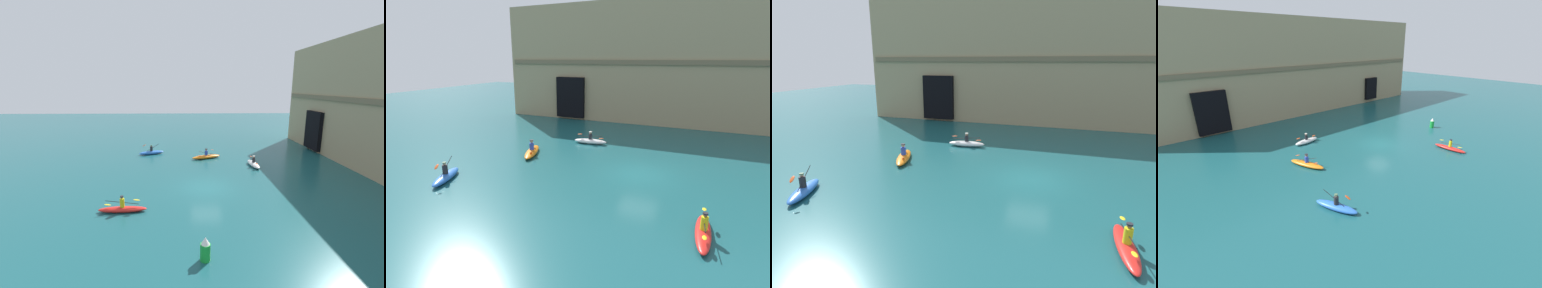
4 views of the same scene
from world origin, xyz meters
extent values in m
plane|color=#195156|center=(0.00, 0.00, 0.00)|extent=(120.00, 120.00, 0.00)
cube|color=#9E8966|center=(1.49, 17.94, 6.71)|extent=(44.15, 5.81, 13.41)
cube|color=brown|center=(1.49, 14.98, 6.88)|extent=(43.26, 0.24, 0.52)
cube|color=black|center=(-12.12, 14.88, 2.69)|extent=(3.58, 0.70, 4.86)
ellipsoid|color=white|center=(-5.68, 5.44, 0.22)|extent=(2.97, 1.10, 0.43)
cylinder|color=#232328|center=(-5.68, 5.44, 0.66)|extent=(0.30, 0.30, 0.46)
sphere|color=#9E704C|center=(-5.68, 5.44, 0.99)|extent=(0.21, 0.21, 0.21)
cylinder|color=silver|center=(-5.68, 5.44, 1.08)|extent=(0.26, 0.26, 0.06)
cylinder|color=black|center=(-5.68, 5.44, 0.68)|extent=(2.23, 0.13, 0.27)
ellipsoid|color=#D84C19|center=(-6.67, 5.40, 0.79)|extent=(0.45, 0.20, 0.10)
ellipsoid|color=#D84C19|center=(-4.68, 5.48, 0.58)|extent=(0.45, 0.20, 0.10)
ellipsoid|color=orange|center=(-8.74, 0.69, 0.20)|extent=(1.95, 3.57, 0.41)
cylinder|color=#2D47B7|center=(-8.74, 0.69, 0.67)|extent=(0.34, 0.34, 0.52)
sphere|color=tan|center=(-8.74, 0.69, 1.05)|extent=(0.24, 0.24, 0.24)
cylinder|color=#232328|center=(-8.74, 0.69, 1.15)|extent=(0.30, 0.30, 0.06)
cylinder|color=black|center=(-8.74, 0.69, 0.69)|extent=(0.96, 1.76, 0.58)
ellipsoid|color=#D84C19|center=(-8.33, -0.07, 0.45)|extent=(0.36, 0.47, 0.17)
ellipsoid|color=#D84C19|center=(-9.14, 1.45, 0.93)|extent=(0.36, 0.47, 0.17)
ellipsoid|color=red|center=(4.12, -5.99, 0.18)|extent=(0.79, 3.24, 0.35)
cylinder|color=gold|center=(4.12, -5.99, 0.65)|extent=(0.30, 0.30, 0.59)
sphere|color=brown|center=(4.12, -5.99, 1.04)|extent=(0.18, 0.18, 0.18)
cylinder|color=#232328|center=(4.12, -5.99, 1.11)|extent=(0.23, 0.23, 0.06)
cylinder|color=black|center=(4.12, -5.99, 0.68)|extent=(0.15, 2.16, 0.35)
ellipsoid|color=yellow|center=(4.17, -6.94, 0.54)|extent=(0.20, 0.45, 0.11)
ellipsoid|color=yellow|center=(4.07, -5.03, 0.82)|extent=(0.20, 0.45, 0.11)
ellipsoid|color=blue|center=(-10.80, -5.92, 0.22)|extent=(1.80, 3.15, 0.43)
cylinder|color=#232328|center=(-10.80, -5.92, 0.71)|extent=(0.33, 0.33, 0.55)
sphere|color=tan|center=(-10.80, -5.92, 1.07)|extent=(0.18, 0.18, 0.18)
cylinder|color=#4C6B4C|center=(-10.80, -5.92, 1.15)|extent=(0.23, 0.23, 0.06)
cylinder|color=black|center=(-10.80, -5.92, 0.74)|extent=(0.69, 1.86, 1.07)
ellipsoid|color=#D84C19|center=(-11.09, -5.11, 0.27)|extent=(0.31, 0.45, 0.25)
ellipsoid|color=#D84C19|center=(-10.51, -6.74, 1.20)|extent=(0.31, 0.45, 0.25)
camera|label=1|loc=(20.04, -1.78, 8.22)|focal=24.00mm
camera|label=2|loc=(3.86, -18.36, 7.34)|focal=28.00mm
camera|label=3|loc=(1.56, -16.78, 6.65)|focal=28.00mm
camera|label=4|loc=(-19.61, -16.97, 10.38)|focal=24.00mm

